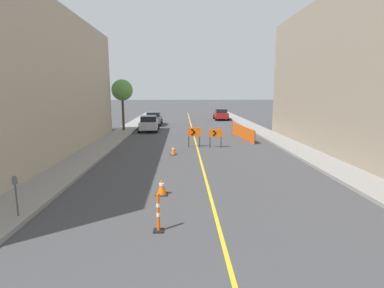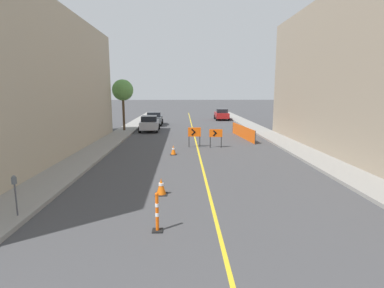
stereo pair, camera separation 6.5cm
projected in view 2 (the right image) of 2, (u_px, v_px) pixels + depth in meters
The scene contains 15 objects.
lane_stripe at pixel (194, 133), 29.35m from camera, with size 0.12×57.10×0.01m.
sidewalk_left at pixel (123, 133), 29.14m from camera, with size 2.03×57.10×0.16m.
sidewalk_right at pixel (264, 132), 29.54m from camera, with size 2.03×57.10×0.16m.
building_facade_left at pixel (8, 83), 16.98m from camera, with size 6.00×23.41×8.99m.
traffic_cone_second at pixel (161, 187), 11.79m from camera, with size 0.47×0.47×0.67m.
traffic_cone_third at pixel (173, 150), 19.29m from camera, with size 0.40×0.40×0.62m.
delineator_post_front at pixel (157, 215), 8.65m from camera, with size 0.31×0.31×1.18m.
arrow_barricade_primary at pixel (194, 133), 21.81m from camera, with size 0.93×0.08×1.45m.
arrow_barricade_secondary at pixel (216, 134), 21.59m from camera, with size 0.95×0.11×1.35m.
safety_mesh_fence at pixel (243, 132), 26.24m from camera, with size 0.70×6.63×1.06m.
parked_car_curb_near at pixel (150, 123), 30.81m from camera, with size 2.04×4.39×1.59m.
parked_car_curb_mid at pixel (154, 118), 36.40m from camera, with size 1.94×4.34×1.59m.
parked_car_curb_far at pixel (222, 114), 43.16m from camera, with size 1.95×4.34×1.59m.
parking_meter_near_curb at pixel (15, 187), 9.30m from camera, with size 0.12×0.11×1.31m.
street_tree_left_near at pixel (123, 90), 29.79m from camera, with size 2.09×2.09×5.07m.
Camera 2 is at (-1.02, -0.53, 4.02)m, focal length 28.00 mm.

